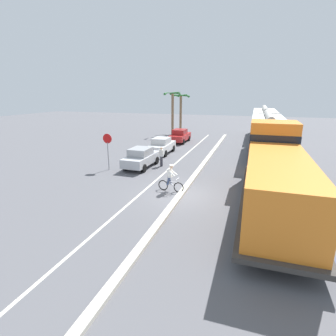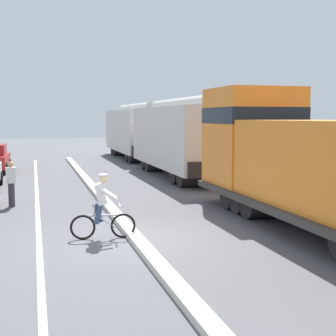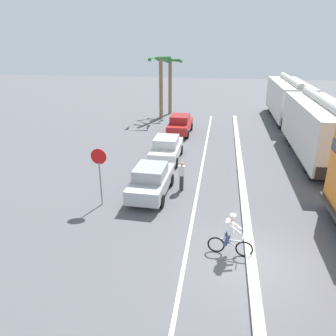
# 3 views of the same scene
# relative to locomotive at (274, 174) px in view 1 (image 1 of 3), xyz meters

# --- Properties ---
(ground_plane) EXTENTS (120.00, 120.00, 0.00)m
(ground_plane) POSITION_rel_locomotive_xyz_m (-5.05, 0.07, -1.80)
(ground_plane) COLOR #56565B
(median_curb) EXTENTS (0.36, 36.00, 0.16)m
(median_curb) POSITION_rel_locomotive_xyz_m (-5.05, 6.07, -1.72)
(median_curb) COLOR beige
(median_curb) RESTS_ON ground
(lane_stripe) EXTENTS (0.14, 36.00, 0.01)m
(lane_stripe) POSITION_rel_locomotive_xyz_m (-7.45, 6.07, -1.79)
(lane_stripe) COLOR silver
(lane_stripe) RESTS_ON ground
(locomotive) EXTENTS (3.10, 11.61, 4.20)m
(locomotive) POSITION_rel_locomotive_xyz_m (0.00, 0.00, 0.00)
(locomotive) COLOR orange
(locomotive) RESTS_ON ground
(hopper_car_lead) EXTENTS (2.90, 10.60, 4.18)m
(hopper_car_lead) POSITION_rel_locomotive_xyz_m (0.00, 12.16, 0.28)
(hopper_car_lead) COLOR beige
(hopper_car_lead) RESTS_ON ground
(hopper_car_middle) EXTENTS (2.90, 10.60, 4.18)m
(hopper_car_middle) POSITION_rel_locomotive_xyz_m (0.00, 23.76, 0.28)
(hopper_car_middle) COLOR silver
(hopper_car_middle) RESTS_ON ground
(parked_car_silver) EXTENTS (1.93, 4.25, 1.62)m
(parked_car_silver) POSITION_rel_locomotive_xyz_m (-9.82, 4.94, -0.98)
(parked_car_silver) COLOR #B7BABF
(parked_car_silver) RESTS_ON ground
(parked_car_white) EXTENTS (1.84, 4.20, 1.62)m
(parked_car_white) POSITION_rel_locomotive_xyz_m (-9.90, 10.25, -0.98)
(parked_car_white) COLOR silver
(parked_car_white) RESTS_ON ground
(parked_car_red) EXTENTS (1.91, 4.24, 1.62)m
(parked_car_red) POSITION_rel_locomotive_xyz_m (-9.85, 16.92, -0.98)
(parked_car_red) COLOR red
(parked_car_red) RESTS_ON ground
(cyclist) EXTENTS (1.71, 0.50, 1.71)m
(cyclist) POSITION_rel_locomotive_xyz_m (-5.84, 0.37, -0.98)
(cyclist) COLOR black
(cyclist) RESTS_ON ground
(stop_sign) EXTENTS (0.76, 0.08, 2.88)m
(stop_sign) POSITION_rel_locomotive_xyz_m (-11.99, 3.46, 0.23)
(stop_sign) COLOR gray
(stop_sign) RESTS_ON ground
(palm_tree_near) EXTENTS (2.61, 2.79, 5.90)m
(palm_tree_near) POSITION_rel_locomotive_xyz_m (-11.94, 24.74, 2.55)
(palm_tree_near) COLOR #846647
(palm_tree_near) RESTS_ON ground
(palm_tree_far) EXTENTS (2.27, 2.42, 6.23)m
(palm_tree_far) POSITION_rel_locomotive_xyz_m (-12.45, 22.32, 2.61)
(palm_tree_far) COLOR #846647
(palm_tree_far) RESTS_ON ground
(pedestrian_by_cars) EXTENTS (0.34, 0.22, 1.62)m
(pedestrian_by_cars) POSITION_rel_locomotive_xyz_m (-8.33, 5.70, -0.95)
(pedestrian_by_cars) COLOR #33333D
(pedestrian_by_cars) RESTS_ON ground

